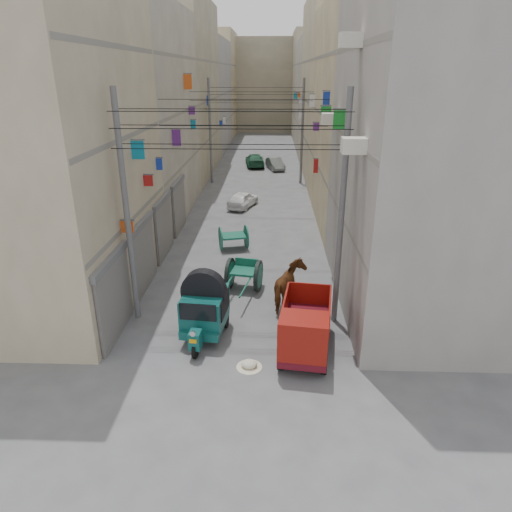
{
  "coord_description": "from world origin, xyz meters",
  "views": [
    {
      "loc": [
        1.27,
        -8.61,
        8.39
      ],
      "look_at": [
        0.75,
        6.5,
        2.28
      ],
      "focal_mm": 32.0,
      "sensor_mm": 36.0,
      "label": 1
    }
  ],
  "objects_px": {
    "second_cart": "(233,237)",
    "auto_rickshaw": "(205,307)",
    "tonga_cart": "(244,274)",
    "horse": "(289,286)",
    "feed_sack": "(249,364)",
    "distant_car_white": "(243,199)",
    "mini_truck": "(305,333)",
    "distant_car_green": "(255,160)",
    "distant_car_grey": "(275,164)"
  },
  "relations": [
    {
      "from": "auto_rickshaw",
      "to": "distant_car_white",
      "type": "xyz_separation_m",
      "value": [
        0.29,
        16.0,
        -0.56
      ]
    },
    {
      "from": "auto_rickshaw",
      "to": "feed_sack",
      "type": "xyz_separation_m",
      "value": [
        1.58,
        -1.79,
        -0.96
      ]
    },
    {
      "from": "mini_truck",
      "to": "feed_sack",
      "type": "height_order",
      "value": "mini_truck"
    },
    {
      "from": "tonga_cart",
      "to": "horse",
      "type": "height_order",
      "value": "horse"
    },
    {
      "from": "feed_sack",
      "to": "horse",
      "type": "relative_size",
      "value": 0.24
    },
    {
      "from": "horse",
      "to": "distant_car_green",
      "type": "relative_size",
      "value": 0.5
    },
    {
      "from": "tonga_cart",
      "to": "mini_truck",
      "type": "height_order",
      "value": "mini_truck"
    },
    {
      "from": "tonga_cart",
      "to": "second_cart",
      "type": "height_order",
      "value": "tonga_cart"
    },
    {
      "from": "auto_rickshaw",
      "to": "feed_sack",
      "type": "distance_m",
      "value": 2.58
    },
    {
      "from": "feed_sack",
      "to": "distant_car_green",
      "type": "xyz_separation_m",
      "value": [
        -1.03,
        32.03,
        0.46
      ]
    },
    {
      "from": "second_cart",
      "to": "distant_car_green",
      "type": "distance_m",
      "value": 22.02
    },
    {
      "from": "second_cart",
      "to": "distant_car_grey",
      "type": "height_order",
      "value": "second_cart"
    },
    {
      "from": "distant_car_white",
      "to": "distant_car_green",
      "type": "distance_m",
      "value": 14.24
    },
    {
      "from": "second_cart",
      "to": "horse",
      "type": "distance_m",
      "value": 6.59
    },
    {
      "from": "feed_sack",
      "to": "distant_car_white",
      "type": "height_order",
      "value": "distant_car_white"
    },
    {
      "from": "tonga_cart",
      "to": "distant_car_green",
      "type": "height_order",
      "value": "tonga_cart"
    },
    {
      "from": "distant_car_grey",
      "to": "distant_car_green",
      "type": "relative_size",
      "value": 0.8
    },
    {
      "from": "tonga_cart",
      "to": "feed_sack",
      "type": "height_order",
      "value": "tonga_cart"
    },
    {
      "from": "second_cart",
      "to": "feed_sack",
      "type": "height_order",
      "value": "second_cart"
    },
    {
      "from": "mini_truck",
      "to": "horse",
      "type": "height_order",
      "value": "mini_truck"
    },
    {
      "from": "auto_rickshaw",
      "to": "tonga_cart",
      "type": "height_order",
      "value": "auto_rickshaw"
    },
    {
      "from": "mini_truck",
      "to": "distant_car_green",
      "type": "bearing_deg",
      "value": 102.56
    },
    {
      "from": "mini_truck",
      "to": "distant_car_grey",
      "type": "relative_size",
      "value": 1.07
    },
    {
      "from": "distant_car_white",
      "to": "second_cart",
      "type": "bearing_deg",
      "value": 109.13
    },
    {
      "from": "tonga_cart",
      "to": "mini_truck",
      "type": "distance_m",
      "value": 5.31
    },
    {
      "from": "distant_car_grey",
      "to": "distant_car_green",
      "type": "distance_m",
      "value": 2.46
    },
    {
      "from": "second_cart",
      "to": "horse",
      "type": "xyz_separation_m",
      "value": [
        2.61,
        -6.04,
        0.21
      ]
    },
    {
      "from": "feed_sack",
      "to": "horse",
      "type": "bearing_deg",
      "value": 71.51
    },
    {
      "from": "distant_car_white",
      "to": "distant_car_green",
      "type": "bearing_deg",
      "value": -71.9
    },
    {
      "from": "distant_car_green",
      "to": "distant_car_grey",
      "type": "bearing_deg",
      "value": 135.89
    },
    {
      "from": "mini_truck",
      "to": "feed_sack",
      "type": "distance_m",
      "value": 1.96
    },
    {
      "from": "feed_sack",
      "to": "horse",
      "type": "xyz_separation_m",
      "value": [
        1.33,
        3.97,
        0.73
      ]
    },
    {
      "from": "horse",
      "to": "distant_car_grey",
      "type": "distance_m",
      "value": 26.56
    },
    {
      "from": "mini_truck",
      "to": "feed_sack",
      "type": "xyz_separation_m",
      "value": [
        -1.7,
        -0.59,
        -0.76
      ]
    },
    {
      "from": "second_cart",
      "to": "auto_rickshaw",
      "type": "bearing_deg",
      "value": -106.4
    },
    {
      "from": "auto_rickshaw",
      "to": "feed_sack",
      "type": "bearing_deg",
      "value": -42.7
    },
    {
      "from": "mini_truck",
      "to": "distant_car_grey",
      "type": "bearing_deg",
      "value": 99.1
    },
    {
      "from": "auto_rickshaw",
      "to": "tonga_cart",
      "type": "distance_m",
      "value": 3.83
    },
    {
      "from": "distant_car_green",
      "to": "horse",
      "type": "bearing_deg",
      "value": 88.38
    },
    {
      "from": "distant_car_green",
      "to": "feed_sack",
      "type": "bearing_deg",
      "value": 85.42
    },
    {
      "from": "tonga_cart",
      "to": "horse",
      "type": "distance_m",
      "value": 2.33
    },
    {
      "from": "auto_rickshaw",
      "to": "second_cart",
      "type": "bearing_deg",
      "value": 93.84
    },
    {
      "from": "horse",
      "to": "distant_car_white",
      "type": "distance_m",
      "value": 14.07
    },
    {
      "from": "auto_rickshaw",
      "to": "distant_car_green",
      "type": "bearing_deg",
      "value": 94.86
    },
    {
      "from": "auto_rickshaw",
      "to": "second_cart",
      "type": "xyz_separation_m",
      "value": [
        0.3,
        8.22,
        -0.44
      ]
    },
    {
      "from": "auto_rickshaw",
      "to": "feed_sack",
      "type": "height_order",
      "value": "auto_rickshaw"
    },
    {
      "from": "second_cart",
      "to": "distant_car_grey",
      "type": "bearing_deg",
      "value": 69.55
    },
    {
      "from": "distant_car_green",
      "to": "auto_rickshaw",
      "type": "bearing_deg",
      "value": 82.53
    },
    {
      "from": "distant_car_white",
      "to": "feed_sack",
      "type": "bearing_deg",
      "value": 113.25
    },
    {
      "from": "tonga_cart",
      "to": "distant_car_white",
      "type": "height_order",
      "value": "tonga_cart"
    }
  ]
}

